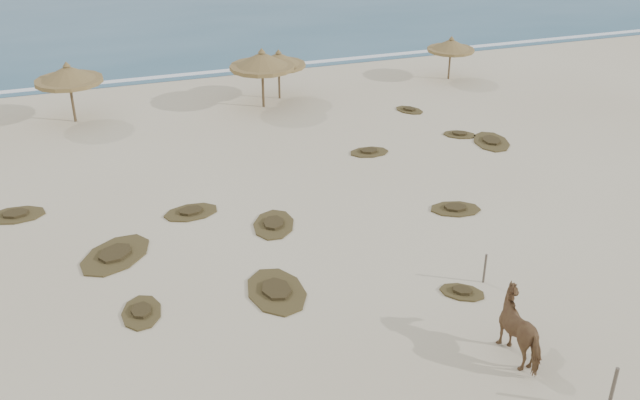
# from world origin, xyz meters

# --- Properties ---
(ground) EXTENTS (160.00, 160.00, 0.00)m
(ground) POSITION_xyz_m (0.00, 0.00, 0.00)
(ground) COLOR beige
(ground) RESTS_ON ground
(foam_line) EXTENTS (70.00, 0.60, 0.01)m
(foam_line) POSITION_xyz_m (0.00, 26.00, 0.00)
(foam_line) COLOR white
(foam_line) RESTS_ON ground
(palapa_2) EXTENTS (4.36, 4.36, 3.09)m
(palapa_2) POSITION_xyz_m (-6.93, 19.93, 2.40)
(palapa_2) COLOR brown
(palapa_2) RESTS_ON ground
(palapa_3) EXTENTS (4.43, 4.43, 3.18)m
(palapa_3) POSITION_xyz_m (2.64, 18.94, 2.47)
(palapa_3) COLOR brown
(palapa_3) RESTS_ON ground
(palapa_4) EXTENTS (3.37, 3.37, 2.73)m
(palapa_4) POSITION_xyz_m (3.84, 20.02, 2.12)
(palapa_4) COLOR brown
(palapa_4) RESTS_ON ground
(palapa_5) EXTENTS (3.00, 3.00, 2.57)m
(palapa_5) POSITION_xyz_m (14.31, 20.12, 1.99)
(palapa_5) COLOR brown
(palapa_5) RESTS_ON ground
(horse) EXTENTS (1.06, 2.17, 1.80)m
(horse) POSITION_xyz_m (4.04, -3.18, 0.90)
(horse) COLOR olive
(horse) RESTS_ON ground
(fence_post_near) EXTENTS (0.11, 0.11, 1.32)m
(fence_post_near) POSITION_xyz_m (4.97, -5.73, 0.66)
(fence_post_near) COLOR #64584B
(fence_post_near) RESTS_ON ground
(fence_post_far) EXTENTS (0.10, 0.10, 1.04)m
(fence_post_far) POSITION_xyz_m (4.98, 0.34, 0.52)
(fence_post_far) COLOR #64584B
(fence_post_far) RESTS_ON ground
(scrub_1) EXTENTS (3.41, 3.50, 0.16)m
(scrub_1) POSITION_xyz_m (-6.11, 5.88, 0.05)
(scrub_1) COLOR brown
(scrub_1) RESTS_ON ground
(scrub_2) EXTENTS (1.44, 1.99, 0.16)m
(scrub_2) POSITION_xyz_m (-5.64, 2.21, 0.05)
(scrub_2) COLOR brown
(scrub_2) RESTS_ON ground
(scrub_3) EXTENTS (2.23, 2.72, 0.16)m
(scrub_3) POSITION_xyz_m (-0.39, 6.18, 0.05)
(scrub_3) COLOR brown
(scrub_3) RESTS_ON ground
(scrub_4) EXTENTS (2.25, 1.77, 0.16)m
(scrub_4) POSITION_xyz_m (6.57, 5.10, 0.05)
(scrub_4) COLOR brown
(scrub_4) RESTS_ON ground
(scrub_5) EXTENTS (2.26, 2.87, 0.16)m
(scrub_5) POSITION_xyz_m (11.49, 10.61, 0.05)
(scrub_5) COLOR brown
(scrub_5) RESTS_ON ground
(scrub_6) EXTENTS (2.29, 1.57, 0.16)m
(scrub_6) POSITION_xyz_m (-9.45, 10.09, 0.05)
(scrub_6) COLOR brown
(scrub_6) RESTS_ON ground
(scrub_7) EXTENTS (1.89, 1.30, 0.16)m
(scrub_7) POSITION_xyz_m (5.56, 11.33, 0.05)
(scrub_7) COLOR brown
(scrub_7) RESTS_ON ground
(scrub_9) EXTENTS (1.87, 2.83, 0.16)m
(scrub_9) POSITION_xyz_m (-1.49, 1.97, 0.05)
(scrub_9) COLOR brown
(scrub_9) RESTS_ON ground
(scrub_10) EXTENTS (1.67, 1.87, 0.16)m
(scrub_10) POSITION_xyz_m (9.72, 15.83, 0.05)
(scrub_10) COLOR brown
(scrub_10) RESTS_ON ground
(scrub_12) EXTENTS (1.71, 1.64, 0.16)m
(scrub_12) POSITION_xyz_m (4.03, 0.01, 0.05)
(scrub_12) COLOR brown
(scrub_12) RESTS_ON ground
(scrub_13) EXTENTS (2.27, 1.62, 0.16)m
(scrub_13) POSITION_xyz_m (-3.12, 8.14, 0.05)
(scrub_13) COLOR brown
(scrub_13) RESTS_ON ground
(scrub_14) EXTENTS (1.87, 1.68, 0.16)m
(scrub_14) POSITION_xyz_m (10.51, 11.89, 0.05)
(scrub_14) COLOR brown
(scrub_14) RESTS_ON ground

